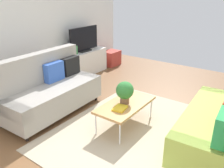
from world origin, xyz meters
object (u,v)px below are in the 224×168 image
coffee_table (126,105)px  storage_trunk (111,58)px  tv (84,40)px  table_book_0 (120,108)px  vase_0 (67,53)px  bottle_0 (73,51)px  couch_green (222,121)px  couch_beige (50,89)px  potted_plant (125,91)px  tv_console (85,63)px  bottle_1 (76,50)px

coffee_table → storage_trunk: size_ratio=2.12×
tv → table_book_0: size_ratio=4.17×
vase_0 → bottle_0: bottle_0 is taller
couch_green → vase_0: bearing=76.1°
coffee_table → vase_0: vase_0 is taller
couch_beige → potted_plant: size_ratio=5.17×
tv_console → vase_0: 0.70m
tv → table_book_0: (-1.79, -2.36, -0.52)m
potted_plant → vase_0: size_ratio=2.92×
table_book_0 → bottle_0: (1.36, 2.34, 0.29)m
storage_trunk → potted_plant: 3.49m
tv → storage_trunk: 1.32m
tv_console → coffee_table: bearing=-123.8°
bottle_1 → table_book_0: bearing=-122.0°
tv_console → vase_0: (-0.58, 0.05, 0.38)m
storage_trunk → bottle_1: bottle_1 is taller
storage_trunk → coffee_table: bearing=-139.9°
vase_0 → coffee_table: bearing=-112.4°
table_book_0 → tv_console: bearing=53.1°
couch_beige → tv_console: 2.17m
table_book_0 → coffee_table: bearing=9.1°
coffee_table → bottle_1: bottle_1 is taller
couch_green → tv_console: couch_green is taller
couch_green → table_book_0: size_ratio=8.11×
bottle_0 → couch_beige: bearing=-149.9°
coffee_table → couch_beige: bearing=105.2°
vase_0 → couch_green: bearing=-100.4°
couch_green → storage_trunk: size_ratio=3.74×
tv_console → table_book_0: (-1.79, -2.38, 0.11)m
storage_trunk → bottle_0: 1.61m
vase_0 → bottle_1: bearing=-19.1°
couch_green → tv_console: size_ratio=1.39×
tv_console → bottle_0: 0.59m
storage_trunk → table_book_0: (-2.89, -2.28, 0.21)m
couch_beige → bottle_0: size_ratio=10.99×
table_book_0 → bottle_1: bottle_1 is taller
couch_green → potted_plant: size_ratio=5.22×
couch_green → tv: (1.28, 3.75, 0.51)m
vase_0 → table_book_0: bearing=-116.4°
bottle_0 → couch_green: bearing=-102.9°
tv → storage_trunk: tv is taller
tv → couch_beige: bearing=-155.2°
couch_green → tv_console: (1.28, 3.77, -0.13)m
bottle_0 → bottle_1: 0.11m
tv_console → potted_plant: potted_plant is taller
table_book_0 → potted_plant: bearing=15.0°
tv_console → bottle_1: (-0.32, -0.04, 0.43)m
couch_green → tv: bearing=67.7°
tv → table_book_0: bearing=-127.1°
table_book_0 → vase_0: vase_0 is taller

